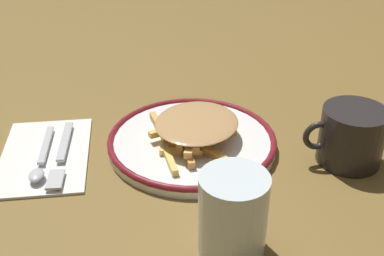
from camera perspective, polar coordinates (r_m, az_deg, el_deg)
name	(u,v)px	position (r m, az deg, el deg)	size (l,w,h in m)	color
ground_plane	(192,147)	(0.77, 0.00, -2.20)	(2.60, 2.60, 0.00)	brown
plate	(192,141)	(0.77, 0.00, -1.55)	(0.27, 0.27, 0.02)	white
fries_heap	(194,129)	(0.75, 0.18, -0.11)	(0.18, 0.19, 0.04)	tan
napkin	(45,154)	(0.78, -16.79, -2.89)	(0.13, 0.20, 0.01)	silver
fork	(62,153)	(0.77, -14.96, -2.88)	(0.02, 0.18, 0.01)	silver
spoon	(40,162)	(0.75, -17.28, -3.85)	(0.02, 0.15, 0.01)	silver
water_glass	(233,215)	(0.57, 4.77, -10.04)	(0.08, 0.08, 0.10)	silver
coffee_mug	(351,136)	(0.76, 18.06, -0.89)	(0.12, 0.09, 0.09)	#272424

